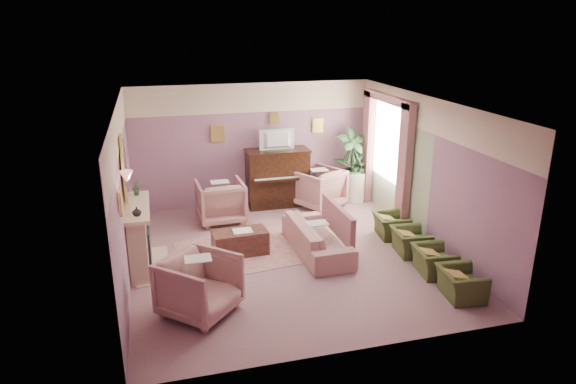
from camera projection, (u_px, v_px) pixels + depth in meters
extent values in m
cube|color=gray|center=(286.00, 255.00, 9.47)|extent=(5.50, 6.00, 0.01)
cube|color=white|center=(286.00, 103.00, 8.57)|extent=(5.50, 6.00, 0.01)
cube|color=slate|center=(253.00, 145.00, 11.76)|extent=(5.50, 0.02, 2.80)
cube|color=slate|center=(349.00, 255.00, 6.27)|extent=(5.50, 0.02, 2.80)
cube|color=slate|center=(123.00, 196.00, 8.34)|extent=(0.02, 6.00, 2.80)
cube|color=slate|center=(427.00, 172.00, 9.69)|extent=(0.02, 6.00, 2.80)
cube|color=beige|center=(252.00, 98.00, 11.41)|extent=(5.50, 0.01, 0.65)
cube|color=#9AAC85|center=(394.00, 170.00, 10.98)|extent=(0.01, 3.00, 2.15)
cube|color=beige|center=(138.00, 239.00, 8.83)|extent=(0.30, 1.40, 1.10)
cube|color=black|center=(145.00, 246.00, 8.91)|extent=(0.18, 0.72, 0.68)
cube|color=orange|center=(148.00, 255.00, 8.97)|extent=(0.06, 0.54, 0.10)
cube|color=beige|center=(137.00, 207.00, 8.66)|extent=(0.40, 1.55, 0.07)
cube|color=beige|center=(153.00, 265.00, 9.06)|extent=(0.55, 1.50, 0.02)
ellipsoid|color=#E2D155|center=(124.00, 169.00, 8.41)|extent=(0.04, 0.72, 1.20)
ellipsoid|color=white|center=(126.00, 169.00, 8.41)|extent=(0.01, 0.60, 1.06)
cone|color=#E68D83|center=(126.00, 176.00, 7.41)|extent=(0.20, 0.20, 0.16)
cube|color=black|center=(277.00, 178.00, 11.83)|extent=(1.40, 0.60, 1.30)
cube|color=black|center=(281.00, 180.00, 11.49)|extent=(1.30, 0.12, 0.06)
cube|color=silver|center=(281.00, 178.00, 11.48)|extent=(1.20, 0.08, 0.02)
cube|color=black|center=(277.00, 151.00, 11.62)|extent=(1.45, 0.65, 0.04)
imported|color=black|center=(278.00, 139.00, 11.48)|extent=(0.80, 0.12, 0.48)
cube|color=#E2D155|center=(218.00, 133.00, 11.43)|extent=(0.30, 0.03, 0.38)
cube|color=#E2D155|center=(318.00, 125.00, 11.99)|extent=(0.26, 0.03, 0.34)
cube|color=#E2D155|center=(274.00, 118.00, 11.66)|extent=(0.22, 0.03, 0.26)
cube|color=#E2D155|center=(121.00, 202.00, 7.15)|extent=(0.03, 0.28, 0.36)
cube|color=beige|center=(389.00, 139.00, 11.00)|extent=(0.03, 1.40, 1.80)
cube|color=#90575C|center=(404.00, 168.00, 10.27)|extent=(0.16, 0.34, 2.60)
cube|color=#90575C|center=(368.00, 147.00, 11.95)|extent=(0.16, 0.34, 2.60)
cube|color=#90575C|center=(388.00, 99.00, 10.71)|extent=(0.16, 2.20, 0.16)
imported|color=#254827|center=(137.00, 188.00, 9.11)|extent=(0.16, 0.16, 0.28)
imported|color=beige|center=(137.00, 211.00, 8.17)|extent=(0.16, 0.16, 0.16)
cube|color=#AD726A|center=(247.00, 251.00, 9.64)|extent=(2.71, 2.10, 0.01)
cube|color=#4A261F|center=(240.00, 242.00, 9.47)|extent=(1.03, 0.56, 0.45)
cube|color=silver|center=(242.00, 231.00, 9.41)|extent=(0.35, 0.28, 0.01)
imported|color=tan|center=(317.00, 232.00, 9.49)|extent=(0.67, 2.02, 0.82)
cube|color=#90575C|center=(338.00, 220.00, 9.52)|extent=(0.10, 1.53, 0.56)
imported|color=tan|center=(221.00, 199.00, 10.91)|extent=(0.96, 0.96, 1.00)
imported|color=tan|center=(319.00, 186.00, 11.78)|extent=(0.96, 0.96, 1.00)
imported|color=tan|center=(199.00, 283.00, 7.45)|extent=(0.96, 0.96, 1.00)
imported|color=#425124|center=(461.00, 279.00, 7.96)|extent=(0.50, 0.71, 0.62)
imported|color=#425124|center=(434.00, 257.00, 8.71)|extent=(0.50, 0.71, 0.62)
imported|color=#425124|center=(411.00, 238.00, 9.46)|extent=(0.50, 0.71, 0.62)
imported|color=#425124|center=(391.00, 222.00, 10.21)|extent=(0.50, 0.71, 0.62)
cylinder|color=beige|center=(354.00, 186.00, 12.23)|extent=(0.52, 0.52, 0.70)
imported|color=#254827|center=(355.00, 165.00, 12.06)|extent=(0.30, 0.30, 0.34)
imported|color=#254827|center=(361.00, 167.00, 12.01)|extent=(0.16, 0.16, 0.28)
cylinder|color=#A96646|center=(350.00, 194.00, 12.27)|extent=(0.34, 0.34, 0.34)
imported|color=#254827|center=(351.00, 158.00, 11.99)|extent=(0.76, 0.76, 1.44)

